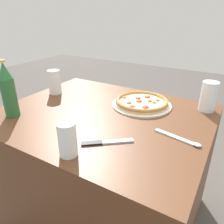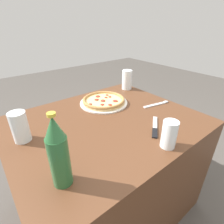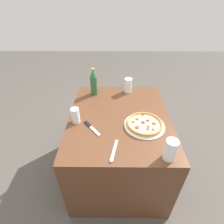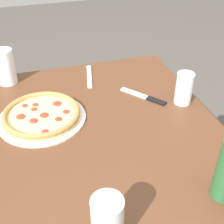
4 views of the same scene
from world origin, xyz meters
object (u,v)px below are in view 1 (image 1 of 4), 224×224
at_px(knife, 105,142).
at_px(glass_cola, 68,141).
at_px(glass_lemonade, 55,83).
at_px(pizza_salami, 142,102).
at_px(beer_bottle, 8,91).
at_px(glass_orange_juice, 208,98).
at_px(spoon, 181,139).

bearing_deg(knife, glass_cola, 60.67).
xyz_separation_m(glass_lemonade, knife, (-0.56, 0.32, -0.06)).
distance_m(pizza_salami, knife, 0.42).
xyz_separation_m(pizza_salami, glass_cola, (0.05, 0.55, 0.04)).
height_order(pizza_salami, glass_lemonade, glass_lemonade).
bearing_deg(glass_lemonade, beer_bottle, 97.49).
relative_size(pizza_salami, glass_orange_juice, 2.10).
bearing_deg(spoon, knife, 34.64).
relative_size(glass_cola, spoon, 0.64).
distance_m(glass_orange_juice, glass_cola, 0.75).
bearing_deg(spoon, glass_orange_juice, -95.66).
distance_m(beer_bottle, knife, 0.54).
height_order(glass_lemonade, glass_orange_juice, glass_orange_juice).
xyz_separation_m(pizza_salami, glass_orange_juice, (-0.31, -0.11, 0.05)).
bearing_deg(glass_orange_juice, spoon, 84.34).
height_order(glass_lemonade, spoon, glass_lemonade).
height_order(pizza_salami, glass_orange_juice, glass_orange_juice).
bearing_deg(spoon, glass_cola, 43.06).
bearing_deg(beer_bottle, glass_lemonade, -82.51).
relative_size(glass_cola, knife, 0.73).
bearing_deg(pizza_salami, glass_orange_juice, -160.54).
xyz_separation_m(glass_lemonade, beer_bottle, (-0.04, 0.34, 0.06)).
bearing_deg(knife, pizza_salami, -86.28).
xyz_separation_m(glass_cola, beer_bottle, (0.45, -0.11, 0.07)).
relative_size(glass_cola, beer_bottle, 0.47).
xyz_separation_m(glass_cola, knife, (-0.07, -0.13, -0.05)).
height_order(pizza_salami, knife, pizza_salami).
bearing_deg(beer_bottle, pizza_salami, -138.38).
bearing_deg(beer_bottle, knife, -177.62).
bearing_deg(glass_lemonade, spoon, 169.84).
bearing_deg(glass_lemonade, glass_cola, 137.67).
bearing_deg(beer_bottle, glass_orange_juice, -145.76).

